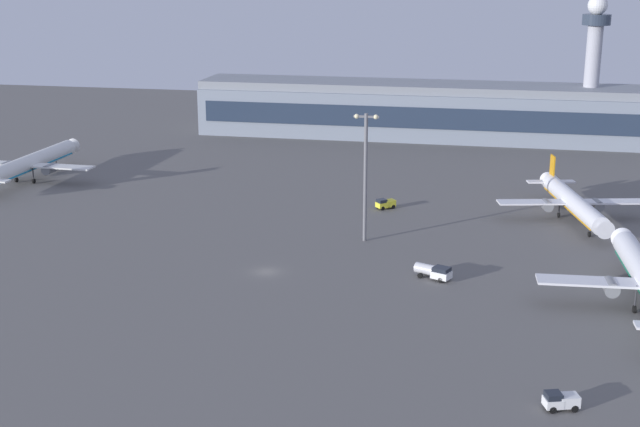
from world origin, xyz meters
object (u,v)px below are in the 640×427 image
at_px(maintenance_van, 560,400).
at_px(baggage_tractor, 385,203).
at_px(control_tower, 593,59).
at_px(airplane_taxiway_distant, 28,164).
at_px(airplane_near_gate, 573,202).
at_px(apron_light_central, 365,169).
at_px(fuel_truck, 434,271).

relative_size(maintenance_van, baggage_tractor, 1.02).
distance_m(control_tower, airplane_taxiway_distant, 158.05).
height_order(control_tower, maintenance_van, control_tower).
relative_size(airplane_near_gate, apron_light_central, 1.60).
distance_m(control_tower, fuel_truck, 132.20).
bearing_deg(apron_light_central, maintenance_van, -61.36).
relative_size(control_tower, airplane_near_gate, 1.08).
bearing_deg(airplane_taxiway_distant, maintenance_van, -35.52).
relative_size(airplane_near_gate, maintenance_van, 8.65).
bearing_deg(apron_light_central, airplane_near_gate, 29.43).
distance_m(maintenance_van, fuel_truck, 45.83).
xyz_separation_m(control_tower, fuel_truck, (-34.95, -125.41, -22.98)).
bearing_deg(control_tower, fuel_truck, -105.57).
bearing_deg(airplane_near_gate, control_tower, -109.68).
distance_m(airplane_taxiway_distant, maintenance_van, 150.99).
height_order(airplane_near_gate, baggage_tractor, airplane_near_gate).
distance_m(airplane_taxiway_distant, fuel_truck, 113.26).
bearing_deg(airplane_taxiway_distant, apron_light_central, -17.73).
xyz_separation_m(airplane_taxiway_distant, fuel_truck, (102.00, -49.13, -2.88)).
distance_m(maintenance_van, baggage_tractor, 89.61).
height_order(baggage_tractor, apron_light_central, apron_light_central).
bearing_deg(baggage_tractor, maintenance_van, 161.14).
bearing_deg(apron_light_central, fuel_truck, -51.53).
distance_m(baggage_tractor, fuel_truck, 43.88).
xyz_separation_m(maintenance_van, baggage_tractor, (-32.09, 83.67, 0.00)).
bearing_deg(airplane_near_gate, fuel_truck, 45.39).
bearing_deg(airplane_near_gate, baggage_tractor, -14.08).
height_order(control_tower, airplane_near_gate, control_tower).
relative_size(airplane_near_gate, airplane_taxiway_distant, 0.90).
bearing_deg(fuel_truck, maintenance_van, 46.64).
distance_m(baggage_tractor, apron_light_central, 26.56).
bearing_deg(maintenance_van, baggage_tractor, 3.23).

